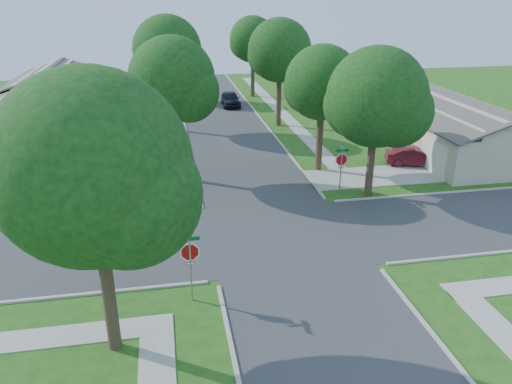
{
  "coord_description": "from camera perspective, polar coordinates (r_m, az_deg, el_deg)",
  "views": [
    {
      "loc": [
        -5.28,
        -21.52,
        11.49
      ],
      "look_at": [
        -0.88,
        2.07,
        1.6
      ],
      "focal_mm": 35.0,
      "sensor_mm": 36.0,
      "label": 1
    }
  ],
  "objects": [
    {
      "name": "stop_sign_sw",
      "position": [
        19.31,
        -7.55,
        -7.15
      ],
      "size": [
        1.05,
        0.8,
        2.98
      ],
      "color": "gray",
      "rests_on": "ground"
    },
    {
      "name": "ground",
      "position": [
        24.96,
        2.86,
        -5.04
      ],
      "size": [
        100.0,
        100.0,
        0.0
      ],
      "primitive_type": "plane",
      "color": "#1F4F15",
      "rests_on": "ground"
    },
    {
      "name": "sidewalk_nw",
      "position": [
        48.9,
        -11.36,
        8.4
      ],
      "size": [
        1.2,
        40.0,
        0.04
      ],
      "primitive_type": "cube",
      "color": "#9E9B91",
      "rests_on": "ground"
    },
    {
      "name": "road_ns",
      "position": [
        24.96,
        2.86,
        -5.03
      ],
      "size": [
        7.0,
        100.0,
        0.02
      ],
      "primitive_type": "cube",
      "color": "#333335",
      "rests_on": "ground"
    },
    {
      "name": "sidewalk_ne",
      "position": [
        50.2,
        2.85,
        9.16
      ],
      "size": [
        1.2,
        40.0,
        0.04
      ],
      "primitive_type": "cube",
      "color": "#9E9B91",
      "rests_on": "ground"
    },
    {
      "name": "tree_w_near",
      "position": [
        31.01,
        -9.45,
        12.12
      ],
      "size": [
        5.38,
        5.2,
        8.97
      ],
      "color": "#38281C",
      "rests_on": "ground"
    },
    {
      "name": "house_ne_near",
      "position": [
        40.12,
        22.01,
        6.36
      ],
      "size": [
        8.42,
        13.6,
        4.23
      ],
      "color": "#BCAB94",
      "rests_on": "ground"
    },
    {
      "name": "car_curb_west",
      "position": [
        66.33,
        -7.08,
        12.81
      ],
      "size": [
        2.25,
        4.5,
        1.25
      ],
      "primitive_type": "imported",
      "rotation": [
        0.0,
        0.0,
        3.26
      ],
      "color": "black",
      "rests_on": "ground"
    },
    {
      "name": "stop_sign_ne",
      "position": [
        29.61,
        9.73,
        3.44
      ],
      "size": [
        1.05,
        0.8,
        2.98
      ],
      "color": "gray",
      "rests_on": "ground"
    },
    {
      "name": "tree_w_far",
      "position": [
        55.85,
        -10.27,
        15.91
      ],
      "size": [
        4.76,
        4.6,
        8.04
      ],
      "color": "#38281C",
      "rests_on": "ground"
    },
    {
      "name": "tree_w_mid",
      "position": [
        42.83,
        -10.01,
        15.37
      ],
      "size": [
        5.8,
        5.6,
        9.56
      ],
      "color": "#38281C",
      "rests_on": "ground"
    },
    {
      "name": "car_driveway",
      "position": [
        36.23,
        17.63,
        3.89
      ],
      "size": [
        4.08,
        2.36,
        1.27
      ],
      "primitive_type": "imported",
      "rotation": [
        0.0,
        0.0,
        1.29
      ],
      "color": "#4C0F19",
      "rests_on": "ground"
    },
    {
      "name": "house_nw_far",
      "position": [
        55.49,
        -21.9,
        10.46
      ],
      "size": [
        8.42,
        13.6,
        4.23
      ],
      "color": "#BCAB94",
      "rests_on": "ground"
    },
    {
      "name": "driveway",
      "position": [
        33.53,
        13.29,
        1.78
      ],
      "size": [
        8.8,
        3.6,
        0.05
      ],
      "primitive_type": "cube",
      "color": "#9E9B91",
      "rests_on": "ground"
    },
    {
      "name": "tree_sw_corner",
      "position": [
        15.59,
        -17.88,
        1.69
      ],
      "size": [
        6.21,
        6.0,
        9.55
      ],
      "color": "#38281C",
      "rests_on": "ground"
    },
    {
      "name": "tree_e_near",
      "position": [
        32.66,
        7.65,
        11.89
      ],
      "size": [
        4.97,
        4.8,
        8.28
      ],
      "color": "#38281C",
      "rests_on": "ground"
    },
    {
      "name": "house_nw_near",
      "position": [
        39.34,
        -26.1,
        5.41
      ],
      "size": [
        8.42,
        13.6,
        4.23
      ],
      "color": "#BCAB94",
      "rests_on": "ground"
    },
    {
      "name": "car_curb_east",
      "position": [
        52.61,
        -2.92,
        10.58
      ],
      "size": [
        1.84,
        4.39,
        1.48
      ],
      "primitive_type": "imported",
      "rotation": [
        0.0,
        0.0,
        -0.02
      ],
      "color": "black",
      "rests_on": "ground"
    },
    {
      "name": "tree_e_far",
      "position": [
        56.7,
        -0.35,
        16.82
      ],
      "size": [
        5.17,
        5.0,
        8.72
      ],
      "color": "#38281C",
      "rests_on": "ground"
    },
    {
      "name": "house_ne_far",
      "position": [
        55.72,
        12.31,
        11.59
      ],
      "size": [
        8.42,
        13.6,
        4.23
      ],
      "color": "#BCAB94",
      "rests_on": "ground"
    },
    {
      "name": "tree_ne_corner",
      "position": [
        28.85,
        13.68,
        9.98
      ],
      "size": [
        5.8,
        5.6,
        8.66
      ],
      "color": "#38281C",
      "rests_on": "ground"
    },
    {
      "name": "tree_e_mid",
      "position": [
        44.01,
        2.79,
        15.54
      ],
      "size": [
        5.59,
        5.4,
        9.21
      ],
      "color": "#38281C",
      "rests_on": "ground"
    }
  ]
}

